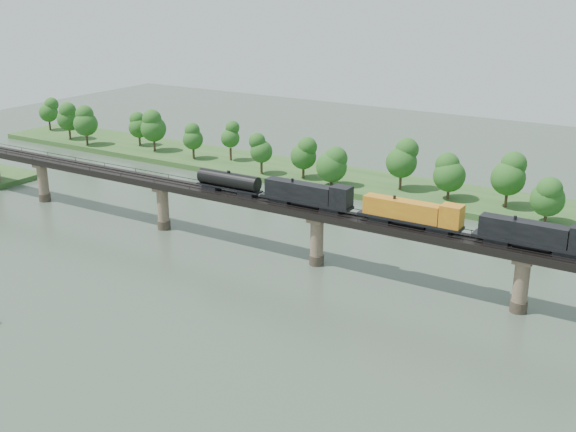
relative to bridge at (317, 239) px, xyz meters
The scene contains 6 objects.
ground 30.49m from the bridge, 90.00° to the right, with size 400.00×400.00×0.00m, color #344235.
far_bank 55.20m from the bridge, 90.00° to the left, with size 300.00×24.00×1.60m, color #294E1F.
bridge is the anchor object (origin of this frame).
bridge_superstructure 6.33m from the bridge, 90.00° to the left, with size 220.00×4.90×0.75m.
far_treeline 51.30m from the bridge, 99.23° to the left, with size 289.06×17.54×13.60m.
freight_train 14.90m from the bridge, ahead, with size 79.92×3.11×5.50m.
Camera 1 is at (65.89, -86.30, 55.26)m, focal length 45.00 mm.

